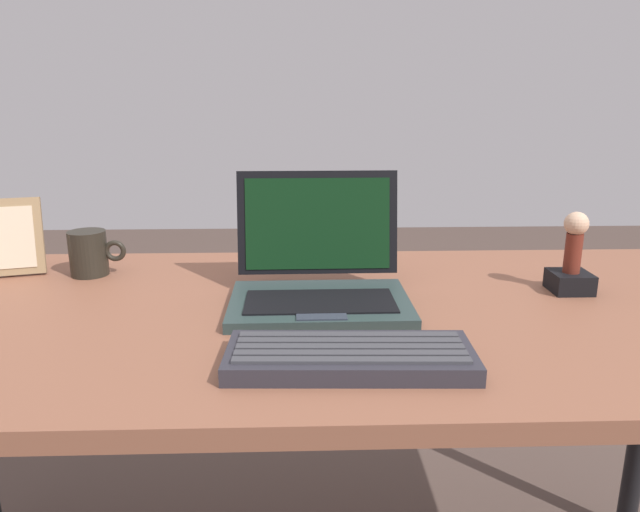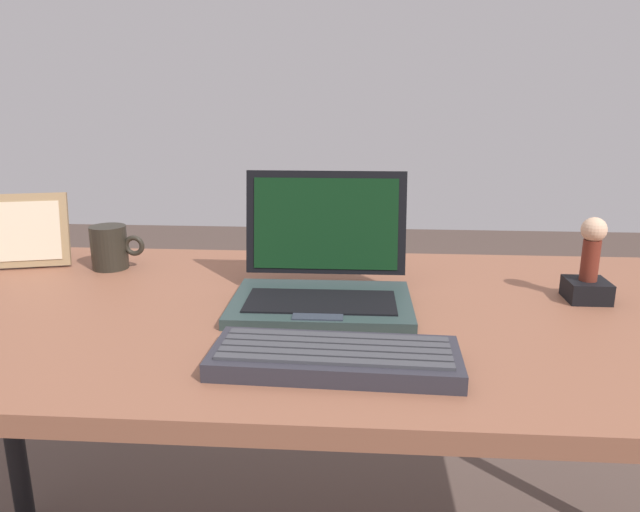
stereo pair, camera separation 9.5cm
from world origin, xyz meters
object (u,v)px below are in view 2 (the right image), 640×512
Objects in this scene: laptop_front at (323,279)px; photo_frame at (30,231)px; coffee_mug at (110,247)px; external_keyboard at (335,357)px; figurine at (592,244)px; figurine_stand at (586,290)px.

photo_frame is (-0.63, 0.18, 0.03)m from laptop_front.
photo_frame is 0.17m from coffee_mug.
coffee_mug reaches higher than external_keyboard.
figurine is at bearing 34.50° from external_keyboard.
external_keyboard is 2.97× the size of figurine.
coffee_mug is at bearing 158.46° from laptop_front.
figurine_stand is at bearing 5.50° from laptop_front.
figurine_stand is (1.10, -0.14, -0.06)m from photo_frame.
laptop_front is 0.49m from coffee_mug.
figurine_stand is (0.43, 0.30, 0.00)m from external_keyboard.
photo_frame is at bearing 179.16° from coffee_mug.
figurine is (1.10, -0.14, 0.03)m from photo_frame.
photo_frame reaches higher than coffee_mug.
laptop_front is at bearing 97.24° from external_keyboard.
photo_frame is at bearing 146.57° from external_keyboard.
figurine is (0.43, 0.30, 0.09)m from external_keyboard.
external_keyboard is 2.13× the size of photo_frame.
figurine is (-0.00, 0.00, 0.09)m from figurine_stand.
photo_frame is at bearing 172.77° from figurine_stand.
coffee_mug is (-0.46, 0.18, 0.00)m from laptop_front.
coffee_mug is at bearing -0.84° from photo_frame.
external_keyboard is 2.99× the size of coffee_mug.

